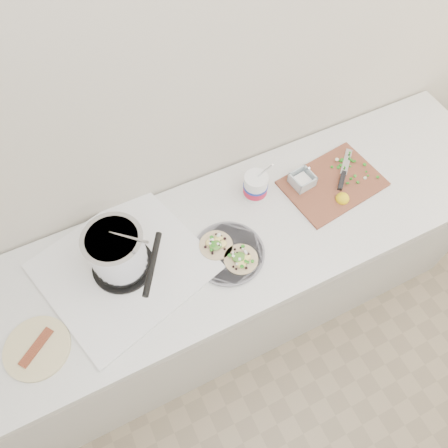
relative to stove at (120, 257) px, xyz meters
name	(u,v)px	position (x,y,z in m)	size (l,w,h in m)	color
counter	(238,275)	(0.49, -0.04, -0.54)	(2.44, 0.66, 0.90)	silver
stove	(120,257)	(0.00, 0.00, 0.00)	(0.71, 0.68, 0.28)	silver
taco_plate	(228,252)	(0.39, -0.12, -0.07)	(0.29, 0.29, 0.04)	slate
tub	(256,185)	(0.62, 0.08, -0.02)	(0.10, 0.10, 0.23)	white
cutboard	(331,181)	(0.94, -0.01, -0.08)	(0.45, 0.34, 0.07)	brown
bacon_plate	(37,348)	(-0.38, -0.16, -0.08)	(0.23, 0.23, 0.02)	#C7B986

